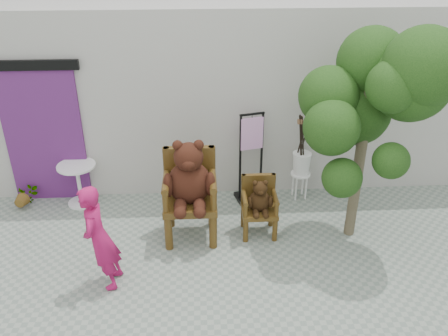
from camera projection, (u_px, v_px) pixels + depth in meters
name	position (u px, v px, depth m)	size (l,w,h in m)	color
ground_plane	(250.00, 299.00, 5.81)	(60.00, 60.00, 0.00)	gray
back_wall	(233.00, 98.00, 7.83)	(9.00, 1.00, 3.00)	#B7B3AB
doorway	(44.00, 133.00, 7.39)	(1.40, 0.11, 2.33)	#5A2163
chair_big	(190.00, 183.00, 6.58)	(0.75, 0.81, 1.54)	#3F2A0D
chair_small	(259.00, 201.00, 6.80)	(0.50, 0.48, 0.89)	#3F2A0D
person	(100.00, 238.00, 5.74)	(0.51, 0.33, 1.40)	#A91451
cafe_table	(78.00, 180.00, 7.55)	(0.60, 0.60, 0.70)	white
display_stand	(251.00, 167.00, 7.61)	(0.52, 0.45, 1.51)	black
stool_bucket	(301.00, 163.00, 7.63)	(0.32, 0.32, 1.45)	white
tree	(379.00, 91.00, 5.98)	(1.87, 1.56, 3.07)	#463D2A
potted_plant	(25.00, 196.00, 7.60)	(0.33, 0.29, 0.37)	black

